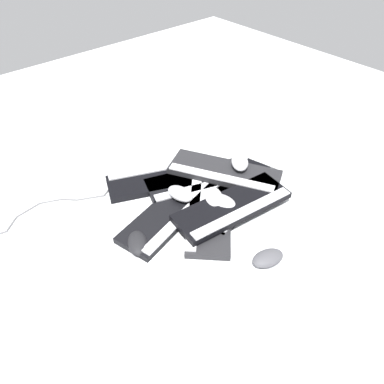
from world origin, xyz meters
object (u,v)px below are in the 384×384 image
(mouse_0, at_px, (214,197))
(mouse_4, at_px, (180,194))
(keyboard_0, at_px, (171,212))
(keyboard_3, at_px, (202,180))
(mouse_1, at_px, (268,258))
(mouse_2, at_px, (137,243))
(keyboard_5, at_px, (224,172))
(keyboard_1, at_px, (209,210))
(mouse_5, at_px, (222,201))
(keyboard_4, at_px, (163,178))
(keyboard_6, at_px, (233,206))
(mouse_3, at_px, (240,162))
(keyboard_2, at_px, (238,195))

(mouse_0, xyz_separation_m, mouse_4, (0.08, -0.10, 0.00))
(keyboard_0, bearing_deg, keyboard_3, -163.16)
(mouse_0, bearing_deg, mouse_1, -151.32)
(mouse_1, height_order, mouse_4, mouse_4)
(keyboard_3, distance_m, mouse_2, 0.40)
(keyboard_5, xyz_separation_m, mouse_4, (0.22, -0.01, 0.01))
(keyboard_3, bearing_deg, keyboard_1, 56.41)
(keyboard_5, distance_m, mouse_5, 0.18)
(keyboard_4, bearing_deg, mouse_4, 78.22)
(keyboard_6, height_order, mouse_1, keyboard_6)
(keyboard_1, bearing_deg, keyboard_4, -87.06)
(keyboard_1, xyz_separation_m, keyboard_6, (-0.06, 0.06, 0.03))
(mouse_2, distance_m, mouse_3, 0.53)
(mouse_0, distance_m, mouse_5, 0.04)
(keyboard_0, height_order, keyboard_6, keyboard_6)
(keyboard_0, distance_m, mouse_3, 0.35)
(keyboard_4, bearing_deg, keyboard_1, 92.94)
(keyboard_3, height_order, keyboard_4, same)
(keyboard_4, distance_m, mouse_3, 0.32)
(keyboard_1, xyz_separation_m, mouse_3, (-0.23, -0.07, 0.07))
(keyboard_1, distance_m, mouse_2, 0.29)
(keyboard_3, relative_size, mouse_3, 4.23)
(keyboard_4, relative_size, mouse_0, 4.21)
(mouse_4, bearing_deg, keyboard_0, 101.01)
(mouse_2, distance_m, mouse_5, 0.34)
(keyboard_3, distance_m, keyboard_6, 0.22)
(keyboard_2, height_order, keyboard_3, same)
(keyboard_2, distance_m, keyboard_6, 0.11)
(keyboard_3, xyz_separation_m, mouse_4, (0.14, 0.04, 0.04))
(mouse_5, bearing_deg, keyboard_3, 145.24)
(keyboard_3, bearing_deg, mouse_1, 75.64)
(keyboard_3, relative_size, keyboard_5, 1.01)
(mouse_0, relative_size, mouse_5, 1.00)
(keyboard_0, relative_size, mouse_2, 4.21)
(keyboard_2, relative_size, keyboard_6, 1.01)
(mouse_5, bearing_deg, keyboard_2, 81.40)
(keyboard_2, bearing_deg, mouse_1, 60.55)
(keyboard_3, xyz_separation_m, mouse_3, (-0.14, 0.08, 0.07))
(keyboard_6, relative_size, mouse_5, 4.15)
(mouse_0, bearing_deg, mouse_2, 123.06)
(keyboard_3, bearing_deg, mouse_3, 151.00)
(keyboard_2, height_order, mouse_0, mouse_0)
(keyboard_4, bearing_deg, keyboard_5, 139.34)
(mouse_2, relative_size, mouse_4, 1.00)
(keyboard_3, xyz_separation_m, mouse_2, (0.39, 0.11, 0.01))
(keyboard_6, bearing_deg, keyboard_1, -48.16)
(keyboard_5, bearing_deg, keyboard_3, -32.65)
(mouse_5, bearing_deg, mouse_1, -27.68)
(keyboard_0, bearing_deg, keyboard_6, 138.67)
(mouse_2, height_order, mouse_5, mouse_5)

